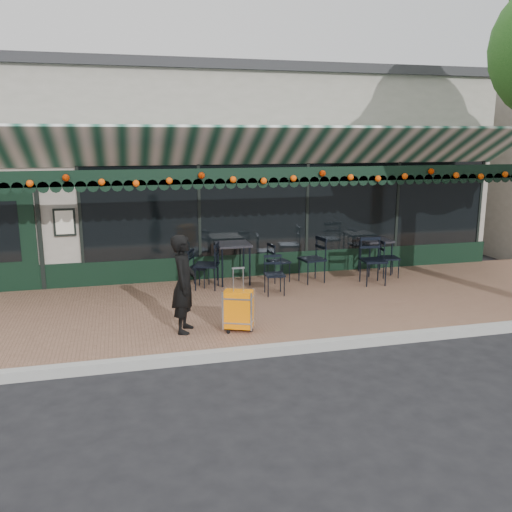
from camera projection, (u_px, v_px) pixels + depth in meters
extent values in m
plane|color=black|center=(305.00, 349.00, 8.22)|extent=(80.00, 80.00, 0.00)
cube|color=brown|center=(270.00, 306.00, 10.10)|extent=(18.00, 4.00, 0.15)
cube|color=#9E9E99|center=(307.00, 347.00, 8.13)|extent=(18.00, 0.16, 0.15)
cube|color=gray|center=(213.00, 170.00, 15.31)|extent=(12.00, 8.00, 4.50)
cube|color=black|center=(298.00, 207.00, 11.92)|extent=(9.20, 0.04, 2.00)
cube|color=black|center=(6.00, 237.00, 10.57)|extent=(1.10, 0.07, 2.20)
cube|color=silver|center=(65.00, 222.00, 10.74)|extent=(0.42, 0.04, 0.55)
cube|color=black|center=(263.00, 175.00, 10.08)|extent=(12.00, 0.03, 0.28)
cylinder|color=#F65C07|center=(264.00, 177.00, 10.03)|extent=(11.60, 0.12, 0.12)
imported|color=black|center=(184.00, 284.00, 8.41)|extent=(0.52, 0.65, 1.55)
cube|color=orange|center=(238.00, 309.00, 8.51)|extent=(0.51, 0.40, 0.60)
cube|color=black|center=(239.00, 329.00, 8.58)|extent=(0.51, 0.40, 0.06)
cube|color=silver|center=(238.00, 280.00, 8.41)|extent=(0.20, 0.10, 0.37)
cube|color=black|center=(376.00, 240.00, 12.04)|extent=(0.63, 0.63, 0.04)
cylinder|color=black|center=(369.00, 261.00, 11.81)|extent=(0.03, 0.03, 0.74)
cylinder|color=black|center=(391.00, 259.00, 11.94)|extent=(0.03, 0.03, 0.74)
cylinder|color=black|center=(359.00, 256.00, 12.31)|extent=(0.03, 0.03, 0.74)
cylinder|color=black|center=(380.00, 254.00, 12.44)|extent=(0.03, 0.03, 0.74)
cube|color=black|center=(233.00, 244.00, 11.24)|extent=(0.69, 0.69, 0.05)
cylinder|color=black|center=(222.00, 268.00, 10.99)|extent=(0.03, 0.03, 0.80)
cylinder|color=black|center=(250.00, 266.00, 11.13)|extent=(0.03, 0.03, 0.80)
cylinder|color=black|center=(217.00, 262.00, 11.54)|extent=(0.03, 0.03, 0.80)
cylinder|color=black|center=(244.00, 260.00, 11.67)|extent=(0.03, 0.03, 0.80)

